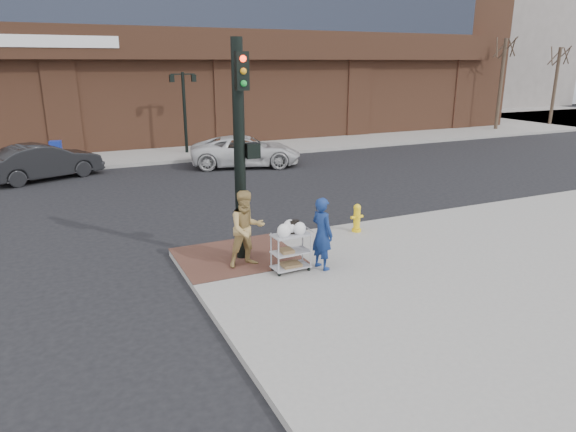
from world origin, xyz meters
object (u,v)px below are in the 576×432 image
woman_blue (322,233)px  utility_cart (291,249)px  lamp_post (184,104)px  pedestrian_tan (247,229)px  sedan_dark (44,162)px  fire_hydrant (357,217)px  minivan_white (246,151)px  traffic_signal_pole (241,146)px

woman_blue → utility_cart: 0.77m
lamp_post → pedestrian_tan: size_ratio=2.26×
woman_blue → sedan_dark: 14.56m
woman_blue → fire_hydrant: 2.89m
pedestrian_tan → sedan_dark: (-4.12, 12.60, -0.30)m
lamp_post → minivan_white: lamp_post is taller
traffic_signal_pole → woman_blue: size_ratio=3.03×
fire_hydrant → woman_blue: bearing=-138.2°
sedan_dark → utility_cart: size_ratio=3.85×
traffic_signal_pole → pedestrian_tan: bearing=-100.3°
minivan_white → utility_cart: bearing=-178.1°
traffic_signal_pole → sedan_dark: bearing=109.2°
lamp_post → fire_hydrant: (1.03, -14.69, -2.07)m
lamp_post → sedan_dark: 7.63m
lamp_post → fire_hydrant: lamp_post is taller
fire_hydrant → traffic_signal_pole: bearing=-171.3°
minivan_white → sedan_dark: bearing=102.3°
lamp_post → pedestrian_tan: 16.03m
sedan_dark → minivan_white: 8.50m
fire_hydrant → sedan_dark: bearing=123.7°
traffic_signal_pole → lamp_post: bearing=80.8°
traffic_signal_pole → sedan_dark: (-4.21, 12.08, -2.09)m
traffic_signal_pole → fire_hydrant: bearing=8.7°
sedan_dark → fire_hydrant: size_ratio=5.71×
fire_hydrant → pedestrian_tan: bearing=-163.7°
lamp_post → fire_hydrant: bearing=-86.0°
minivan_white → fire_hydrant: 10.74m
minivan_white → utility_cart: (-3.58, -12.46, -0.02)m
minivan_white → utility_cart: 12.97m
lamp_post → woman_blue: bearing=-93.8°
woman_blue → fire_hydrant: (2.13, 1.90, -0.43)m
sedan_dark → fire_hydrant: bearing=-168.6°
lamp_post → pedestrian_tan: (-2.57, -15.75, -1.58)m
utility_cart → fire_hydrant: size_ratio=1.49×
utility_cart → fire_hydrant: (2.83, 1.75, -0.13)m
fire_hydrant → utility_cart: bearing=-148.2°
pedestrian_tan → fire_hydrant: pedestrian_tan is taller
lamp_post → minivan_white: 4.77m
woman_blue → fire_hydrant: bearing=-62.1°
woman_blue → pedestrian_tan: pedestrian_tan is taller
minivan_white → fire_hydrant: minivan_white is taller
lamp_post → sedan_dark: size_ratio=0.89×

